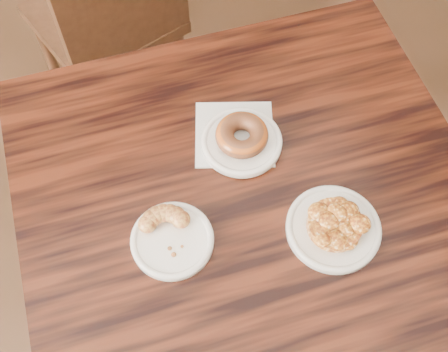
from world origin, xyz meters
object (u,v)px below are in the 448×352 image
chair_far (104,18)px  apple_fritter (335,223)px  glazed_donut (242,135)px  cruller_fragment (171,236)px  cafe_table (247,273)px

chair_far → apple_fritter: bearing=86.4°
glazed_donut → apple_fritter: size_ratio=0.74×
glazed_donut → cruller_fragment: 0.24m
chair_far → glazed_donut: size_ratio=8.78×
cafe_table → chair_far: 0.88m
cafe_table → glazed_donut: size_ratio=8.39×
glazed_donut → cruller_fragment: bearing=-150.3°
cafe_table → apple_fritter: 0.43m
chair_far → cruller_fragment: chair_far is taller
cafe_table → glazed_donut: 0.43m
glazed_donut → cruller_fragment: (-0.21, -0.12, -0.01)m
cafe_table → apple_fritter: bearing=-37.5°
chair_far → cruller_fragment: size_ratio=7.98×
chair_far → cruller_fragment: bearing=70.0°
cafe_table → cruller_fragment: 0.44m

